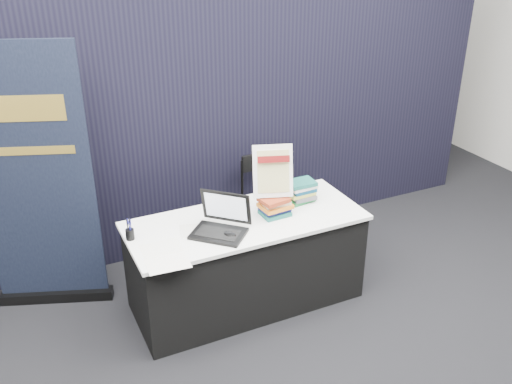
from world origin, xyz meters
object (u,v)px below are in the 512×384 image
object	(u,v)px
book_stack_short	(301,191)
book_stack_tall	(274,206)
pullup_banner	(39,197)
info_sign	(273,172)
display_table	(246,261)
stacking_chair	(269,199)
laptop	(216,224)

from	to	relation	value
book_stack_short	book_stack_tall	bearing A→B (deg)	-158.91
book_stack_short	pullup_banner	size ratio (longest dim) A/B	0.10
book_stack_short	info_sign	xyz separation A→B (m)	(-0.30, -0.09, 0.26)
pullup_banner	display_table	bearing A→B (deg)	-5.80
info_sign	stacking_chair	bearing A→B (deg)	84.55
display_table	laptop	size ratio (longest dim) A/B	3.53
book_stack_tall	book_stack_short	size ratio (longest dim) A/B	1.11
stacking_chair	pullup_banner	bearing A→B (deg)	177.30
info_sign	pullup_banner	bearing A→B (deg)	176.38
stacking_chair	book_stack_tall	bearing A→B (deg)	-116.03
info_sign	book_stack_short	bearing A→B (deg)	35.11
book_stack_tall	pullup_banner	size ratio (longest dim) A/B	0.11
display_table	laptop	xyz separation A→B (m)	(-0.27, -0.08, 0.44)
book_stack_short	info_sign	size ratio (longest dim) A/B	0.52
book_stack_short	stacking_chair	bearing A→B (deg)	89.72
book_stack_short	pullup_banner	xyz separation A→B (m)	(-1.91, 0.59, 0.09)
display_table	stacking_chair	world-z (taller)	stacking_chair
laptop	pullup_banner	distance (m)	1.35
display_table	info_sign	distance (m)	0.76
info_sign	pullup_banner	size ratio (longest dim) A/B	0.20
display_table	book_stack_short	size ratio (longest dim) A/B	8.50
laptop	info_sign	bearing A→B (deg)	53.34
book_stack_short	display_table	bearing A→B (deg)	-170.33
laptop	book_stack_tall	size ratio (longest dim) A/B	2.17
info_sign	book_stack_tall	bearing A→B (deg)	-70.77
pullup_banner	stacking_chair	xyz separation A→B (m)	(1.91, -0.01, -0.43)
display_table	pullup_banner	bearing A→B (deg)	153.72
pullup_banner	stacking_chair	bearing A→B (deg)	20.09
laptop	book_stack_short	size ratio (longest dim) A/B	2.41
book_stack_short	info_sign	bearing A→B (deg)	-164.12
info_sign	stacking_chair	distance (m)	0.94
book_stack_short	laptop	bearing A→B (deg)	-168.05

